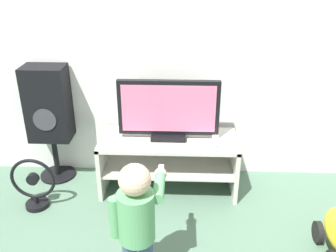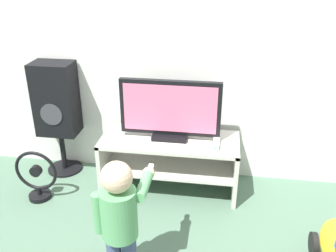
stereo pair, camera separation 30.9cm
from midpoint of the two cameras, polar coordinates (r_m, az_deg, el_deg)
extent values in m
plane|color=#4C6B56|center=(3.31, -2.84, -11.75)|extent=(16.00, 16.00, 0.00)
cube|color=silver|center=(3.30, -2.44, 13.11)|extent=(10.00, 0.06, 2.60)
cube|color=beige|center=(3.26, -2.64, -2.25)|extent=(1.20, 0.50, 0.03)
cube|color=beige|center=(3.39, -2.56, -6.17)|extent=(1.16, 0.46, 0.02)
cube|color=beige|center=(3.47, -12.24, -5.48)|extent=(0.04, 0.50, 0.50)
cube|color=beige|center=(3.38, 7.38, -5.97)|extent=(0.04, 0.50, 0.50)
cube|color=black|center=(3.27, -2.62, -1.51)|extent=(0.30, 0.20, 0.04)
cube|color=black|center=(3.16, -2.71, 2.75)|extent=(0.86, 0.05, 0.48)
cube|color=#D8668C|center=(3.14, -2.75, 2.55)|extent=(0.79, 0.01, 0.41)
cube|color=white|center=(3.17, 4.53, -2.42)|extent=(0.05, 0.16, 0.05)
cube|color=#3F8CE5|center=(3.09, 4.58, -3.14)|extent=(0.03, 0.00, 0.01)
cube|color=white|center=(3.19, -11.44, -2.97)|extent=(0.07, 0.13, 0.02)
cylinder|color=#337FD8|center=(3.18, -11.46, -2.76)|extent=(0.01, 0.01, 0.00)
cylinder|color=#599E66|center=(2.34, -8.74, -13.58)|extent=(0.23, 0.23, 0.33)
sphere|color=beige|center=(2.19, -9.19, -8.21)|extent=(0.19, 0.19, 0.19)
cylinder|color=#599E66|center=(2.38, -11.92, -13.62)|extent=(0.07, 0.07, 0.28)
cylinder|color=#599E66|center=(2.36, -5.16, -9.24)|extent=(0.07, 0.28, 0.07)
sphere|color=beige|center=(2.47, -4.77, -7.41)|extent=(0.08, 0.08, 0.08)
cube|color=white|center=(2.51, -4.66, -6.92)|extent=(0.03, 0.13, 0.02)
cylinder|color=black|center=(3.87, -18.61, -7.07)|extent=(0.34, 0.34, 0.02)
cylinder|color=black|center=(3.77, -19.02, -4.54)|extent=(0.05, 0.05, 0.41)
cube|color=black|center=(3.55, -20.24, 3.18)|extent=(0.37, 0.25, 0.68)
cylinder|color=#38383D|center=(3.47, -20.75, 0.80)|extent=(0.20, 0.01, 0.20)
cylinder|color=black|center=(3.50, -21.75, -11.10)|extent=(0.19, 0.19, 0.04)
cylinder|color=black|center=(3.47, -21.88, -10.42)|extent=(0.04, 0.04, 0.06)
torus|color=black|center=(3.36, -22.44, -7.54)|extent=(0.38, 0.03, 0.38)
cylinder|color=black|center=(3.36, -22.44, -7.54)|extent=(0.10, 0.05, 0.10)
cylinder|color=black|center=(3.05, 19.15, -15.13)|extent=(0.04, 0.17, 0.17)
camera|label=1|loc=(0.15, -92.86, -1.35)|focal=40.00mm
camera|label=2|loc=(0.15, 87.14, 1.35)|focal=40.00mm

